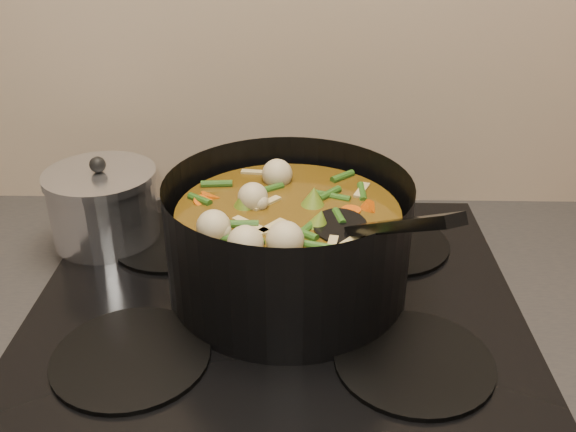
{
  "coord_description": "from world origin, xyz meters",
  "views": [
    {
      "loc": [
        0.03,
        1.24,
        1.42
      ],
      "look_at": [
        0.01,
        1.95,
        1.04
      ],
      "focal_mm": 40.0,
      "sensor_mm": 36.0,
      "label": 1
    }
  ],
  "objects": [
    {
      "name": "stockpot",
      "position": [
        0.02,
        1.95,
        1.0
      ],
      "size": [
        0.37,
        0.41,
        0.23
      ],
      "rotation": [
        0.0,
        0.0,
        0.23
      ],
      "color": "black",
      "rests_on": "stovetop"
    },
    {
      "name": "saucepan",
      "position": [
        -0.26,
        2.07,
        0.99
      ],
      "size": [
        0.16,
        0.16,
        0.13
      ],
      "rotation": [
        0.0,
        0.0,
        0.28
      ],
      "color": "silver",
      "rests_on": "stovetop"
    },
    {
      "name": "stovetop",
      "position": [
        0.0,
        1.93,
        0.92
      ],
      "size": [
        0.62,
        0.54,
        0.03
      ],
      "color": "black",
      "rests_on": "counter"
    }
  ]
}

